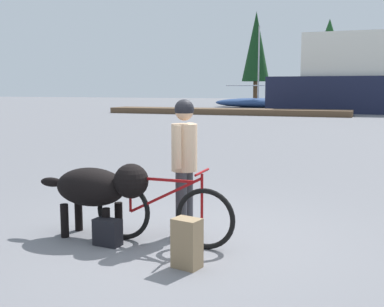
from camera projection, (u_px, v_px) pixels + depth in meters
ground_plane at (173, 240)px, 5.86m from camera, size 160.00×160.00×0.00m
bicycle at (162, 212)px, 5.67m from camera, size 1.77×0.44×0.91m
person_cyclist at (184, 155)px, 5.92m from camera, size 0.32×0.53×1.71m
dog at (99, 187)px, 5.90m from camera, size 1.51×0.56×0.95m
backpack at (187, 243)px, 4.93m from camera, size 0.32×0.26×0.52m
handbag_pannier at (108, 232)px, 5.65m from camera, size 0.34×0.21×0.32m
dock_pier at (225, 111)px, 34.12m from camera, size 17.24×2.39×0.40m
sailboat_moored at (258, 103)px, 45.87m from camera, size 8.46×2.37×7.62m
pine_tree_far_left at (256, 47)px, 52.41m from camera, size 3.01×3.01×10.10m
pine_tree_center at (329, 50)px, 50.59m from camera, size 4.20×4.20×9.06m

